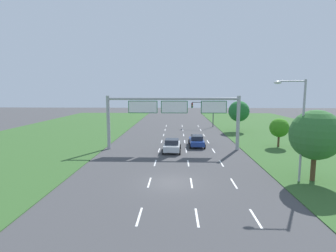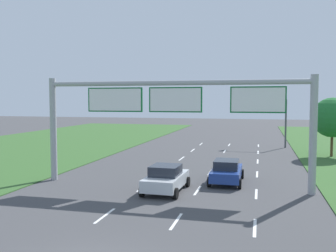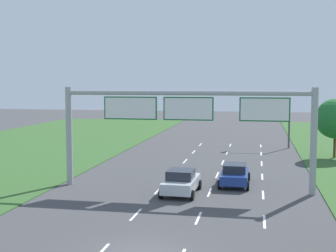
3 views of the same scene
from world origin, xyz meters
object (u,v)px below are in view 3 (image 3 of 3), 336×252
at_px(sign_gantry, 187,117).
at_px(traffic_light_mast, 272,113).
at_px(roadside_tree_far, 335,119).
at_px(car_lead_silver, 181,182).
at_px(car_near_red, 235,174).

relative_size(sign_gantry, traffic_light_mast, 3.08).
distance_m(traffic_light_mast, roadside_tree_far, 8.60).
relative_size(traffic_light_mast, roadside_tree_far, 0.97).
bearing_deg(traffic_light_mast, car_lead_silver, -105.30).
bearing_deg(car_near_red, traffic_light_mast, 81.46).
relative_size(car_near_red, roadside_tree_far, 0.75).
height_order(traffic_light_mast, roadside_tree_far, roadside_tree_far).
height_order(car_near_red, sign_gantry, sign_gantry).
bearing_deg(traffic_light_mast, sign_gantry, -105.78).
height_order(car_near_red, car_lead_silver, car_lead_silver).
bearing_deg(sign_gantry, traffic_light_mast, 74.22).
bearing_deg(traffic_light_mast, roadside_tree_far, -47.28).
height_order(car_lead_silver, sign_gantry, sign_gantry).
bearing_deg(sign_gantry, roadside_tree_far, 52.56).
height_order(car_lead_silver, traffic_light_mast, traffic_light_mast).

